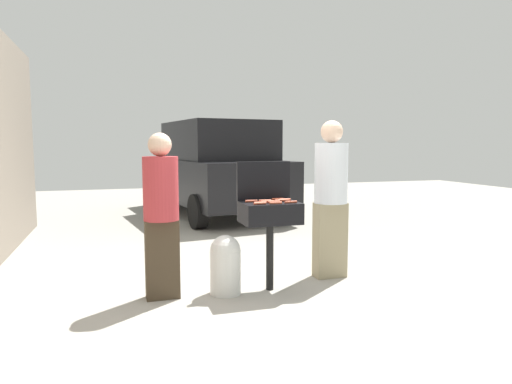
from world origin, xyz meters
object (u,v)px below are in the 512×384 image
hot_dog_6 (276,203)px  hot_dog_8 (265,201)px  hot_dog_2 (274,202)px  hot_dog_10 (251,201)px  propane_tank (225,263)px  person_right (331,193)px  bbq_grill (270,216)px  hot_dog_11 (278,199)px  person_left (161,210)px  hot_dog_1 (260,203)px  hot_dog_7 (285,200)px  hot_dog_0 (260,203)px  hot_dog_4 (267,202)px  parked_minivan (215,168)px  hot_dog_9 (291,202)px  hot_dog_5 (283,200)px  hot_dog_3 (281,200)px

hot_dog_6 → hot_dog_8: same height
hot_dog_2 → hot_dog_8: 0.12m
hot_dog_2 → hot_dog_10: (-0.21, 0.12, 0.00)m
propane_tank → person_right: person_right is taller
hot_dog_2 → hot_dog_8: same height
bbq_grill → hot_dog_11: size_ratio=7.24×
person_left → bbq_grill: bearing=-19.6°
hot_dog_1 → propane_tank: bearing=163.9°
hot_dog_2 → hot_dog_7: (0.18, 0.14, 0.00)m
hot_dog_6 → person_left: size_ratio=0.08×
hot_dog_8 → person_left: (-1.08, 0.03, -0.05)m
hot_dog_7 → person_left: person_left is taller
hot_dog_0 → hot_dog_6: same height
hot_dog_4 → hot_dog_8: size_ratio=1.00×
hot_dog_7 → propane_tank: hot_dog_7 is taller
bbq_grill → hot_dog_1: hot_dog_1 is taller
person_left → hot_dog_6: bearing=-27.6°
hot_dog_0 → hot_dog_7: 0.42m
hot_dog_1 → person_left: (-0.98, 0.16, -0.05)m
hot_dog_0 → person_left: person_left is taller
person_left → hot_dog_7: bearing=-15.9°
hot_dog_0 → hot_dog_2: same height
hot_dog_6 → parked_minivan: (0.56, 5.50, 0.07)m
bbq_grill → parked_minivan: 5.38m
hot_dog_10 → person_right: size_ratio=0.07×
hot_dog_10 → hot_dog_6: bearing=-48.7°
hot_dog_2 → parked_minivan: 5.43m
hot_dog_4 → person_left: bearing=174.9°
hot_dog_6 → hot_dog_9: size_ratio=1.00×
hot_dog_5 → parked_minivan: 5.34m
hot_dog_3 → hot_dog_9: size_ratio=1.00×
hot_dog_3 → hot_dog_5: same height
bbq_grill → hot_dog_2: (0.02, -0.06, 0.16)m
hot_dog_5 → hot_dog_8: same height
hot_dog_0 → hot_dog_8: 0.22m
hot_dog_11 → hot_dog_8: bearing=-152.9°
hot_dog_6 → hot_dog_2: bearing=81.9°
hot_dog_2 → hot_dog_10: same height
bbq_grill → hot_dog_11: 0.25m
hot_dog_7 → parked_minivan: size_ratio=0.03×
hot_dog_1 → person_right: (0.97, 0.35, 0.03)m
hot_dog_0 → hot_dog_11: (0.29, 0.28, 0.00)m
propane_tank → parked_minivan: size_ratio=0.13×
parked_minivan → person_left: bearing=63.7°
person_right → hot_dog_5: bearing=14.8°
bbq_grill → person_right: person_right is taller
hot_dog_0 → hot_dog_6: (0.16, -0.01, 0.00)m
hot_dog_4 → parked_minivan: parked_minivan is taller
hot_dog_9 → person_left: bearing=171.0°
hot_dog_1 → hot_dog_8: size_ratio=1.00×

